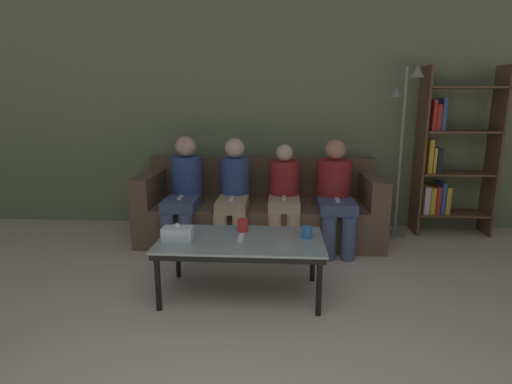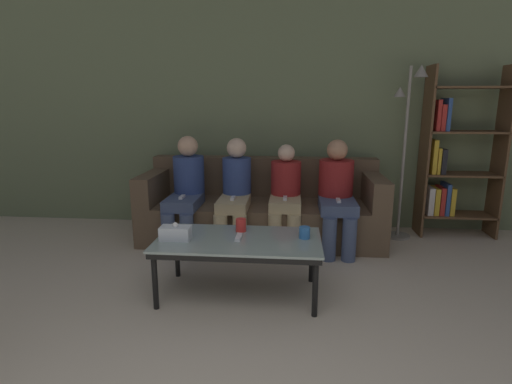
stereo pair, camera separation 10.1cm
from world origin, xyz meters
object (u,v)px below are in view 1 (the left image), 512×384
Objects in this scene: seated_person_mid_right at (284,194)px; tissue_box at (178,234)px; couch at (260,210)px; game_remote at (241,237)px; bookshelf at (447,159)px; standing_lamp at (403,135)px; cup_near_right at (307,232)px; cup_near_left at (243,225)px; coffee_table at (241,244)px; seated_person_right_end at (335,191)px; seated_person_left_end at (184,188)px; seated_person_mid_left at (234,191)px.

tissue_box is at bearing -123.49° from seated_person_mid_right.
couch is 16.47× the size of game_remote.
bookshelf reaches higher than standing_lamp.
bookshelf reaches higher than couch.
cup_near_right is 0.40× the size of tissue_box.
bookshelf is (2.08, 1.44, 0.33)m from cup_near_left.
cup_near_right is (0.48, 0.05, 0.08)m from coffee_table.
game_remote is 0.15× the size of seated_person_mid_right.
standing_lamp is at bearing 26.50° from seated_person_right_end.
bookshelf is 1.77× the size of seated_person_mid_right.
cup_near_right is (0.41, -1.28, 0.18)m from couch.
seated_person_left_end is at bearing 121.84° from coffee_table.
tissue_box is 0.12× the size of standing_lamp.
seated_person_mid_left is (0.27, 1.15, 0.06)m from tissue_box.
seated_person_right_end reaches higher than game_remote.
couch is at bearing 138.11° from seated_person_mid_right.
seated_person_right_end is (1.01, 0.02, 0.01)m from seated_person_mid_left.
bookshelf reaches higher than cup_near_right.
bookshelf is 1.01× the size of standing_lamp.
coffee_table is at bearing -174.10° from cup_near_right.
couch is 11.23× the size of tissue_box.
standing_lamp is at bearing 39.82° from cup_near_left.
bookshelf reaches higher than seated_person_left_end.
seated_person_mid_left is (0.50, -0.01, -0.01)m from seated_person_left_end.
seated_person_left_end reaches higher than seated_person_right_end.
seated_person_mid_right is 0.95× the size of seated_person_right_end.
seated_person_left_end is 1.01m from seated_person_mid_right.
standing_lamp is 1.66× the size of seated_person_mid_left.
seated_person_right_end reaches higher than cup_near_right.
standing_lamp is 1.67× the size of seated_person_right_end.
game_remote is at bearing -88.45° from cup_near_left.
seated_person_left_end is (-0.75, -0.23, 0.27)m from couch.
cup_near_left is 0.09× the size of seated_person_right_end.
standing_lamp is (1.55, 1.47, 0.64)m from game_remote.
tissue_box is at bearing -171.66° from game_remote.
coffee_table is 1.11m from seated_person_mid_left.
bookshelf is 2.33m from seated_person_mid_left.
seated_person_right_end is (0.75, -0.22, 0.27)m from couch.
tissue_box is 1.41m from seated_person_mid_right.
seated_person_mid_left reaches higher than seated_person_right_end.
cup_near_right is 1.11m from seated_person_right_end.
cup_near_left is at bearing -53.81° from seated_person_left_end.
cup_near_right is 1.07m from seated_person_mid_right.
coffee_table is 1.11× the size of seated_person_left_end.
seated_person_mid_right is at bearing 2.38° from seated_person_mid_left.
seated_person_right_end is at bearing 53.34° from game_remote.
game_remote is at bearing 8.34° from tissue_box.
seated_person_mid_right is at bearing 73.79° from game_remote.
bookshelf is (2.53, 1.68, 0.33)m from tissue_box.
cup_near_right is at bearing -126.91° from standing_lamp.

